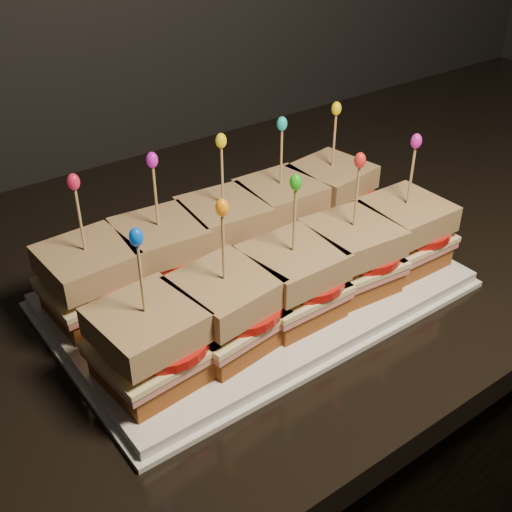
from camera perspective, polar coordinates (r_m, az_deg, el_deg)
granite_slab at (r=0.75m, az=-15.23°, el=-5.61°), size 2.58×0.69×0.03m
platter at (r=0.73m, az=0.00°, el=-3.05°), size 0.44×0.27×0.02m
platter_rim at (r=0.73m, az=0.00°, el=-3.43°), size 0.45×0.28×0.01m
sandwich_0_bread_bot at (r=0.70m, az=-14.21°, el=-3.92°), size 0.09×0.09×0.02m
sandwich_0_ham at (r=0.69m, az=-14.38°, el=-2.87°), size 0.10×0.09×0.01m
sandwich_0_cheese at (r=0.68m, az=-14.46°, el=-2.39°), size 0.10×0.10×0.01m
sandwich_0_tomato at (r=0.68m, az=-13.43°, el=-1.77°), size 0.08×0.08×0.01m
sandwich_0_bread_top at (r=0.67m, az=-14.77°, el=-0.52°), size 0.09×0.09×0.03m
sandwich_0_pick at (r=0.65m, az=-15.32°, el=2.79°), size 0.00×0.00×0.09m
sandwich_0_frill at (r=0.63m, az=-15.91°, el=6.36°), size 0.01×0.01×0.02m
sandwich_1_bread_bot at (r=0.72m, az=-8.26°, el=-1.66°), size 0.09×0.09×0.02m
sandwich_1_ham at (r=0.71m, az=-8.36°, el=-0.61°), size 0.10×0.10×0.01m
sandwich_1_cheese at (r=0.71m, az=-8.41°, el=-0.14°), size 0.10×0.10×0.01m
sandwich_1_tomato at (r=0.71m, az=-7.37°, el=0.47°), size 0.08×0.08×0.01m
sandwich_1_bread_top at (r=0.70m, az=-8.58°, el=1.70°), size 0.09×0.09×0.03m
sandwich_1_pick at (r=0.68m, az=-8.88°, el=4.95°), size 0.00×0.00×0.09m
sandwich_1_frill at (r=0.66m, az=-9.22°, el=8.43°), size 0.01×0.01×0.02m
sandwich_2_bread_bot at (r=0.76m, az=-2.81°, el=0.44°), size 0.09×0.09×0.02m
sandwich_2_ham at (r=0.75m, az=-2.84°, el=1.46°), size 0.10×0.10×0.01m
sandwich_2_cheese at (r=0.75m, az=-2.86°, el=1.92°), size 0.10×0.10×0.01m
sandwich_2_tomato at (r=0.74m, az=-1.85°, el=2.51°), size 0.08×0.08×0.01m
sandwich_2_bread_top at (r=0.73m, az=-2.91°, el=3.71°), size 0.09×0.09×0.03m
sandwich_2_pick at (r=0.71m, az=-3.01°, el=6.86°), size 0.00×0.00×0.09m
sandwich_2_frill at (r=0.69m, az=-3.12°, el=10.20°), size 0.01×0.01×0.02m
sandwich_3_bread_bot at (r=0.80m, az=2.12°, el=2.33°), size 0.09×0.09×0.02m
sandwich_3_ham at (r=0.79m, az=2.14°, el=3.32°), size 0.10×0.09×0.01m
sandwich_3_cheese at (r=0.79m, az=2.15°, el=3.76°), size 0.10×0.09×0.01m
sandwich_3_tomato at (r=0.79m, az=3.12°, el=4.32°), size 0.08×0.08×0.01m
sandwich_3_bread_top at (r=0.78m, az=2.19°, el=5.48°), size 0.09×0.09×0.03m
sandwich_3_pick at (r=0.76m, az=2.26°, el=8.49°), size 0.00×0.00×0.09m
sandwich_3_frill at (r=0.74m, az=2.34°, el=11.67°), size 0.01×0.01×0.02m
sandwich_4_bread_bot at (r=0.85m, az=6.53°, el=4.01°), size 0.10×0.10×0.02m
sandwich_4_ham at (r=0.84m, az=6.60°, el=4.95°), size 0.10×0.10×0.01m
sandwich_4_cheese at (r=0.84m, az=6.63°, el=5.38°), size 0.11×0.10×0.01m
sandwich_4_tomato at (r=0.84m, az=7.55°, el=5.89°), size 0.08×0.08×0.01m
sandwich_4_bread_top at (r=0.83m, az=6.74°, el=7.02°), size 0.10×0.10×0.03m
sandwich_4_pick at (r=0.81m, az=6.95°, el=9.88°), size 0.00×0.00×0.09m
sandwich_4_frill at (r=0.79m, az=7.17°, el=12.88°), size 0.01×0.01×0.02m
sandwich_5_bread_bot at (r=0.61m, az=-9.27°, el=-9.67°), size 0.09×0.09×0.02m
sandwich_5_ham at (r=0.60m, az=-9.40°, el=-8.55°), size 0.10×0.10×0.01m
sandwich_5_cheese at (r=0.59m, az=-9.46°, el=-8.04°), size 0.10×0.10×0.01m
sandwich_5_tomato at (r=0.59m, az=-8.21°, el=-7.36°), size 0.08×0.08×0.01m
sandwich_5_bread_top at (r=0.57m, az=-9.70°, el=-6.02°), size 0.09×0.09×0.03m
sandwich_5_pick at (r=0.55m, az=-10.13°, el=-2.36°), size 0.00×0.00×0.09m
sandwich_5_frill at (r=0.52m, az=-10.60°, el=1.67°), size 0.01×0.01×0.02m
sandwich_6_bread_bot at (r=0.64m, az=-2.68°, el=-6.77°), size 0.09×0.09×0.02m
sandwich_6_ham at (r=0.63m, az=-2.71°, el=-5.66°), size 0.10×0.10×0.01m
sandwich_6_cheese at (r=0.62m, az=-2.73°, el=-5.15°), size 0.11×0.10×0.01m
sandwich_6_tomato at (r=0.62m, az=-1.51°, el=-4.48°), size 0.08×0.08×0.01m
sandwich_6_bread_top at (r=0.61m, az=-2.80°, el=-3.16°), size 0.10×0.10×0.03m
sandwich_6_pick at (r=0.58m, az=-2.91°, el=0.41°), size 0.00×0.00×0.09m
sandwich_6_frill at (r=0.56m, az=-3.04°, el=4.32°), size 0.01×0.01×0.02m
sandwich_7_bread_bot at (r=0.68m, az=3.16°, el=-4.10°), size 0.08×0.08×0.02m
sandwich_7_ham at (r=0.67m, az=3.20°, el=-3.01°), size 0.09×0.09×0.01m
sandwich_7_cheese at (r=0.66m, az=3.22°, el=-2.52°), size 0.10×0.09×0.01m
sandwich_7_tomato at (r=0.66m, az=4.38°, el=-1.87°), size 0.08×0.08×0.01m
sandwich_7_bread_top at (r=0.65m, az=3.29°, el=-0.59°), size 0.09×0.09×0.03m
sandwich_7_pick at (r=0.62m, az=3.42°, el=2.84°), size 0.00×0.00×0.09m
sandwich_7_frill at (r=0.60m, az=3.56°, el=6.55°), size 0.01×0.01×0.02m
sandwich_8_bread_bot at (r=0.72m, az=8.27°, el=-1.71°), size 0.09×0.09×0.02m
sandwich_8_ham at (r=0.71m, az=8.37°, el=-0.66°), size 0.10×0.10×0.01m
sandwich_8_cheese at (r=0.71m, az=8.42°, el=-0.19°), size 0.10×0.10×0.01m
sandwich_8_tomato at (r=0.71m, az=9.50°, el=0.42°), size 0.08×0.08×0.01m
sandwich_8_bread_top at (r=0.70m, az=8.59°, el=1.65°), size 0.09×0.09×0.03m
sandwich_8_pick at (r=0.67m, az=8.90°, el=4.91°), size 0.00×0.00×0.09m
sandwich_8_frill at (r=0.66m, az=9.23°, el=8.39°), size 0.01×0.01×0.02m
sandwich_9_bread_bot at (r=0.78m, az=12.71°, el=0.39°), size 0.09×0.09×0.02m
sandwich_9_ham at (r=0.77m, az=12.85°, el=1.38°), size 0.09×0.09×0.01m
sandwich_9_cheese at (r=0.76m, az=12.92°, el=1.83°), size 0.10×0.09×0.01m
sandwich_9_tomato at (r=0.77m, az=13.92°, el=2.39°), size 0.08×0.08×0.01m
sandwich_9_bread_top at (r=0.75m, az=13.16°, el=3.58°), size 0.09×0.09×0.03m
sandwich_9_pick at (r=0.73m, az=13.60°, el=6.64°), size 0.00×0.00×0.09m
sandwich_9_frill at (r=0.71m, az=14.06°, el=9.88°), size 0.01×0.01×0.02m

